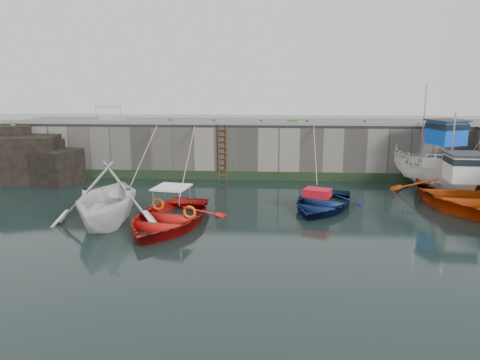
# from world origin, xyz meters

# --- Properties ---
(ground) EXTENTS (120.00, 120.00, 0.00)m
(ground) POSITION_xyz_m (0.00, 0.00, 0.00)
(ground) COLOR black
(ground) RESTS_ON ground
(quay_back) EXTENTS (30.00, 5.00, 3.00)m
(quay_back) POSITION_xyz_m (0.00, 12.50, 1.50)
(quay_back) COLOR slate
(quay_back) RESTS_ON ground
(road_back) EXTENTS (30.00, 5.00, 0.16)m
(road_back) POSITION_xyz_m (0.00, 12.50, 3.08)
(road_back) COLOR black
(road_back) RESTS_ON quay_back
(kerb_back) EXTENTS (30.00, 0.30, 0.20)m
(kerb_back) POSITION_xyz_m (0.00, 10.15, 3.26)
(kerb_back) COLOR slate
(kerb_back) RESTS_ON road_back
(algae_back) EXTENTS (30.00, 0.08, 0.50)m
(algae_back) POSITION_xyz_m (0.00, 9.96, 0.25)
(algae_back) COLOR black
(algae_back) RESTS_ON ground
(rock_outcrop) EXTENTS (5.85, 4.24, 3.41)m
(rock_outcrop) POSITION_xyz_m (-12.92, 9.11, 1.26)
(rock_outcrop) COLOR black
(rock_outcrop) RESTS_ON ground
(ladder) EXTENTS (0.51, 0.08, 3.20)m
(ladder) POSITION_xyz_m (-2.00, 9.91, 1.59)
(ladder) COLOR #3F1E0F
(ladder) RESTS_ON ground
(boat_near_white) EXTENTS (4.94, 5.62, 2.80)m
(boat_near_white) POSITION_xyz_m (-5.80, 1.42, 0.00)
(boat_near_white) COLOR silver
(boat_near_white) RESTS_ON ground
(boat_near_white_rope) EXTENTS (0.04, 6.62, 3.10)m
(boat_near_white_rope) POSITION_xyz_m (-5.80, 6.96, 0.00)
(boat_near_white_rope) COLOR tan
(boat_near_white_rope) RESTS_ON ground
(boat_near_blue) EXTENTS (4.94, 6.23, 1.16)m
(boat_near_blue) POSITION_xyz_m (-3.29, 1.24, 0.00)
(boat_near_blue) COLOR #B4120F
(boat_near_blue) RESTS_ON ground
(boat_near_blue_rope) EXTENTS (0.04, 6.78, 3.10)m
(boat_near_blue_rope) POSITION_xyz_m (-3.29, 6.87, 0.00)
(boat_near_blue_rope) COLOR tan
(boat_near_blue_rope) RESTS_ON ground
(boat_near_navy) EXTENTS (5.05, 5.83, 1.01)m
(boat_near_navy) POSITION_xyz_m (3.11, 4.19, 0.00)
(boat_near_navy) COLOR #0B1946
(boat_near_navy) RESTS_ON ground
(boat_near_navy_rope) EXTENTS (0.04, 4.21, 3.10)m
(boat_near_navy_rope) POSITION_xyz_m (3.11, 8.35, 0.00)
(boat_near_navy_rope) COLOR tan
(boat_near_navy_rope) RESTS_ON ground
(boat_far_white) EXTENTS (5.07, 7.64, 5.76)m
(boat_far_white) POSITION_xyz_m (9.51, 8.63, 1.16)
(boat_far_white) COLOR white
(boat_far_white) RESTS_ON ground
(boat_far_orange) EXTENTS (5.69, 7.70, 4.54)m
(boat_far_orange) POSITION_xyz_m (9.50, 5.51, 0.50)
(boat_far_orange) COLOR #E4460C
(boat_far_orange) RESTS_ON ground
(fish_crate) EXTENTS (0.64, 0.58, 0.28)m
(fish_crate) POSITION_xyz_m (1.97, 10.41, 3.30)
(fish_crate) COLOR #197715
(fish_crate) RESTS_ON road_back
(railing) EXTENTS (1.60, 1.05, 1.00)m
(railing) POSITION_xyz_m (-8.75, 11.25, 3.36)
(railing) COLOR #A5A8AD
(railing) RESTS_ON road_back
(bollard_a) EXTENTS (0.18, 0.18, 0.28)m
(bollard_a) POSITION_xyz_m (-5.00, 10.25, 3.30)
(bollard_a) COLOR #3F1E0F
(bollard_a) RESTS_ON road_back
(bollard_b) EXTENTS (0.18, 0.18, 0.28)m
(bollard_b) POSITION_xyz_m (-2.50, 10.25, 3.30)
(bollard_b) COLOR #3F1E0F
(bollard_b) RESTS_ON road_back
(bollard_c) EXTENTS (0.18, 0.18, 0.28)m
(bollard_c) POSITION_xyz_m (0.20, 10.25, 3.30)
(bollard_c) COLOR #3F1E0F
(bollard_c) RESTS_ON road_back
(bollard_d) EXTENTS (0.18, 0.18, 0.28)m
(bollard_d) POSITION_xyz_m (2.80, 10.25, 3.30)
(bollard_d) COLOR #3F1E0F
(bollard_d) RESTS_ON road_back
(bollard_e) EXTENTS (0.18, 0.18, 0.28)m
(bollard_e) POSITION_xyz_m (6.00, 10.25, 3.30)
(bollard_e) COLOR #3F1E0F
(bollard_e) RESTS_ON road_back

